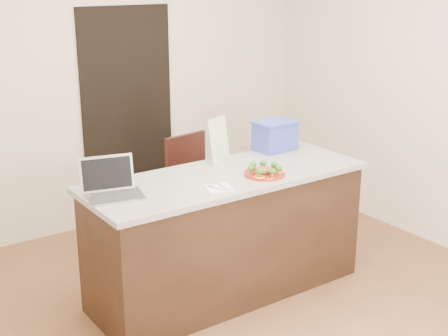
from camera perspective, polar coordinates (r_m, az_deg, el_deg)
ground at (r=4.59m, az=2.05°, el=-12.36°), size 4.00×4.00×0.00m
room_shell at (r=4.03m, az=2.30°, el=7.99°), size 4.00×4.00×4.00m
doorway at (r=5.87m, az=-8.76°, el=4.70°), size 0.90×0.02×2.00m
island at (r=4.56m, az=0.22°, el=-6.04°), size 2.06×0.76×0.92m
plate at (r=4.39m, az=3.72°, el=-0.51°), size 0.29×0.29×0.02m
meatballs at (r=4.38m, az=3.78°, el=-0.18°), size 0.12×0.12×0.04m
broccoli at (r=4.37m, az=3.74°, el=0.06°), size 0.24×0.24×0.04m
pepper_rings at (r=4.38m, az=3.73°, el=-0.38°), size 0.26×0.25×0.01m
napkin at (r=4.11m, az=-0.47°, el=-1.84°), size 0.21×0.21×0.01m
fork at (r=4.11m, az=-0.78°, el=-1.77°), size 0.08×0.16×0.00m
knife at (r=4.11m, az=0.01°, el=-1.73°), size 0.03×0.20×0.01m
yogurt_bottle at (r=4.48m, az=3.58°, el=0.15°), size 0.04×0.04×0.07m
laptop at (r=4.03m, az=-10.26°, el=-1.59°), size 0.40×0.35×0.25m
leaflet at (r=4.65m, az=-0.45°, el=2.62°), size 0.24×0.14×0.33m
blue_box at (r=4.98m, az=4.67°, el=2.99°), size 0.34×0.26×0.24m
chair at (r=5.37m, az=-2.91°, el=-1.41°), size 0.48×0.49×0.96m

